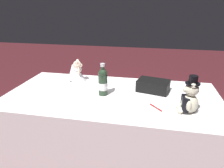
% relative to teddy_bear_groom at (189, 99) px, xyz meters
% --- Properties ---
extents(ground_plane, '(12.00, 12.00, 0.00)m').
position_rel_teddy_bear_groom_xyz_m(ground_plane, '(-0.61, 0.20, -0.88)').
color(ground_plane, '#47191E').
extents(reception_table, '(1.87, 0.93, 0.77)m').
position_rel_teddy_bear_groom_xyz_m(reception_table, '(-0.61, 0.20, -0.50)').
color(reception_table, white).
rests_on(reception_table, ground_plane).
extents(teddy_bear_groom, '(0.15, 0.16, 0.29)m').
position_rel_teddy_bear_groom_xyz_m(teddy_bear_groom, '(0.00, 0.00, 0.00)').
color(teddy_bear_groom, beige).
rests_on(teddy_bear_groom, reception_table).
extents(teddy_bear_bride, '(0.21, 0.17, 0.22)m').
position_rel_teddy_bear_groom_xyz_m(teddy_bear_bride, '(-1.03, 0.47, -0.02)').
color(teddy_bear_bride, white).
rests_on(teddy_bear_bride, reception_table).
extents(champagne_bottle, '(0.08, 0.08, 0.29)m').
position_rel_teddy_bear_groom_xyz_m(champagne_bottle, '(-0.69, 0.18, 0.01)').
color(champagne_bottle, '#233724').
rests_on(champagne_bottle, reception_table).
extents(signing_pen, '(0.10, 0.11, 0.01)m').
position_rel_teddy_bear_groom_xyz_m(signing_pen, '(-0.23, 0.02, -0.11)').
color(signing_pen, maroon).
rests_on(signing_pen, reception_table).
extents(gift_case_black, '(0.31, 0.24, 0.10)m').
position_rel_teddy_bear_groom_xyz_m(gift_case_black, '(-0.26, 0.35, -0.06)').
color(gift_case_black, black).
rests_on(gift_case_black, reception_table).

